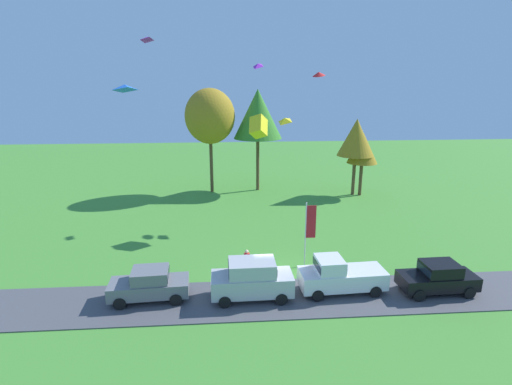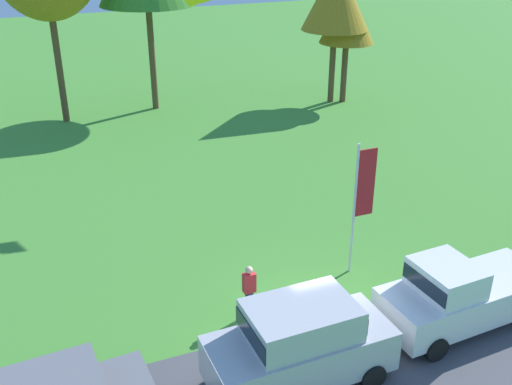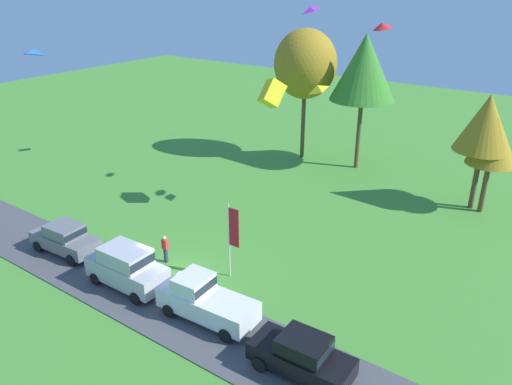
{
  "view_description": "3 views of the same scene",
  "coord_description": "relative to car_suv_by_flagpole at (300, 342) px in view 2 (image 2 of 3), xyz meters",
  "views": [
    {
      "loc": [
        -2.74,
        -22.3,
        11.99
      ],
      "look_at": [
        -0.72,
        4.33,
        4.57
      ],
      "focal_mm": 28.0,
      "sensor_mm": 36.0,
      "label": 1
    },
    {
      "loc": [
        -6.82,
        -12.16,
        10.81
      ],
      "look_at": [
        -0.09,
        4.1,
        2.42
      ],
      "focal_mm": 42.0,
      "sensor_mm": 36.0,
      "label": 2
    },
    {
      "loc": [
        17.26,
        -16.41,
        15.45
      ],
      "look_at": [
        2.81,
        4.01,
        4.49
      ],
      "focal_mm": 35.0,
      "sensor_mm": 36.0,
      "label": 3
    }
  ],
  "objects": [
    {
      "name": "car_pickup_far_end",
      "position": [
        5.12,
        0.34,
        -0.19
      ],
      "size": [
        5.09,
        2.25,
        2.14
      ],
      "color": "white",
      "rests_on": "ground"
    },
    {
      "name": "flag_banner",
      "position": [
        4.05,
        3.98,
        1.53
      ],
      "size": [
        0.71,
        0.08,
        4.47
      ],
      "color": "silver",
      "rests_on": "ground"
    },
    {
      "name": "pavement_strip",
      "position": [
        1.42,
        -0.14,
        -1.27
      ],
      "size": [
        36.0,
        4.4,
        0.06
      ],
      "primitive_type": "cube",
      "color": "#4C4C51",
      "rests_on": "ground"
    },
    {
      "name": "tree_right_of_center",
      "position": [
        13.22,
        20.79,
        3.86
      ],
      "size": [
        3.23,
        3.23,
        6.81
      ],
      "color": "brown",
      "rests_on": "ground"
    },
    {
      "name": "car_suv_by_flagpole",
      "position": [
        0.0,
        0.0,
        0.0
      ],
      "size": [
        4.63,
        2.1,
        2.28
      ],
      "color": "#B7B7BC",
      "rests_on": "ground"
    },
    {
      "name": "person_beside_suv",
      "position": [
        -0.14,
        2.98,
        -0.42
      ],
      "size": [
        0.36,
        0.24,
        1.71
      ],
      "color": "#2D334C",
      "rests_on": "ground"
    },
    {
      "name": "ground_plane",
      "position": [
        1.42,
        1.91,
        -1.3
      ],
      "size": [
        120.0,
        120.0,
        0.0
      ],
      "primitive_type": "plane",
      "color": "#478E33"
    }
  ]
}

